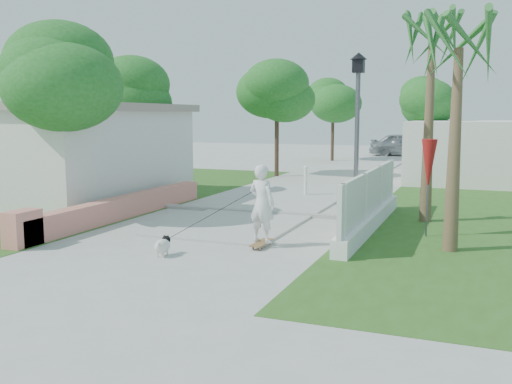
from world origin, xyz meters
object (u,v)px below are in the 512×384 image
at_px(street_lamp, 357,132).
at_px(parked_car, 406,145).
at_px(bollard, 306,180).
at_px(dog, 163,245).
at_px(skateboarder, 222,213).
at_px(patio_umbrella, 429,166).

xyz_separation_m(street_lamp, parked_car, (-1.81, 25.72, -1.60)).
xyz_separation_m(bollard, parked_car, (0.89, 21.22, 0.24)).
bearing_deg(bollard, dog, -91.39).
height_order(bollard, dog, bollard).
height_order(street_lamp, skateboarder, street_lamp).
height_order(patio_umbrella, skateboarder, patio_umbrella).
bearing_deg(street_lamp, dog, -120.88).
xyz_separation_m(bollard, skateboarder, (0.64, -8.40, 0.20)).
xyz_separation_m(bollard, dog, (-0.23, -9.40, -0.36)).
distance_m(patio_umbrella, skateboarder, 4.99).
bearing_deg(patio_umbrella, street_lamp, 152.24).
distance_m(bollard, skateboarder, 8.43).
distance_m(bollard, parked_car, 21.24).
distance_m(patio_umbrella, parked_car, 26.99).
height_order(bollard, parked_car, parked_car).
relative_size(bollard, dog, 1.82).
relative_size(skateboarder, parked_car, 0.40).
height_order(bollard, patio_umbrella, patio_umbrella).
relative_size(patio_umbrella, skateboarder, 1.19).
distance_m(bollard, patio_umbrella, 7.25).
bearing_deg(patio_umbrella, bollard, 129.91).
bearing_deg(patio_umbrella, parked_car, 97.90).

